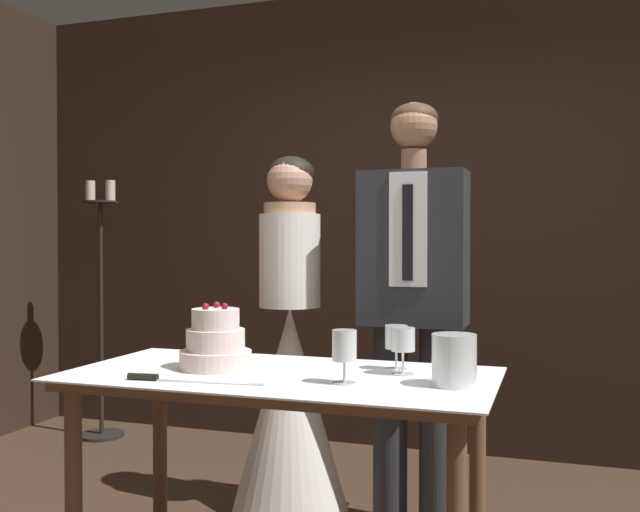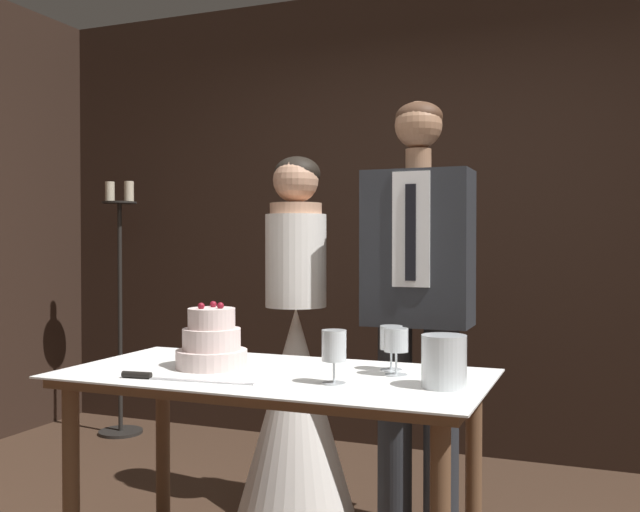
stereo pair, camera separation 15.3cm
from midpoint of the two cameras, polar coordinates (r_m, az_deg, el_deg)
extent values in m
cube|color=black|center=(4.32, 10.67, 3.02)|extent=(5.48, 0.12, 2.78)
cylinder|color=brown|center=(2.62, -17.63, -18.14)|extent=(0.06, 0.06, 0.76)
cylinder|color=brown|center=(3.03, -10.99, -15.42)|extent=(0.06, 0.06, 0.76)
cylinder|color=brown|center=(2.61, 13.92, -18.17)|extent=(0.06, 0.06, 0.76)
cube|color=brown|center=(2.42, -1.88, -9.87)|extent=(1.36, 0.65, 0.03)
cube|color=white|center=(2.41, -1.88, -9.39)|extent=(1.42, 0.71, 0.01)
cylinder|color=beige|center=(2.52, -6.94, -8.16)|extent=(0.25, 0.25, 0.06)
cylinder|color=beige|center=(2.51, -6.95, -6.62)|extent=(0.20, 0.20, 0.07)
cylinder|color=beige|center=(2.50, -6.95, -4.97)|extent=(0.16, 0.16, 0.07)
sphere|color=maroon|center=(2.48, -6.25, -3.98)|extent=(0.02, 0.02, 0.02)
sphere|color=maroon|center=(2.54, -6.83, -3.87)|extent=(0.02, 0.02, 0.02)
sphere|color=maroon|center=(2.47, -7.74, -3.99)|extent=(0.02, 0.02, 0.02)
cube|color=silver|center=(2.27, -7.53, -9.92)|extent=(0.35, 0.06, 0.00)
cylinder|color=black|center=(2.37, -12.64, -9.28)|extent=(0.10, 0.03, 0.02)
cylinder|color=silver|center=(2.47, 7.51, -9.02)|extent=(0.07, 0.07, 0.00)
cylinder|color=silver|center=(2.47, 7.51, -8.20)|extent=(0.01, 0.01, 0.07)
cylinder|color=silver|center=(2.46, 7.52, -6.49)|extent=(0.08, 0.08, 0.08)
cylinder|color=silver|center=(2.38, 7.97, -9.41)|extent=(0.08, 0.08, 0.00)
cylinder|color=silver|center=(2.38, 7.97, -8.48)|extent=(0.01, 0.01, 0.07)
cylinder|color=silver|center=(2.37, 7.98, -6.67)|extent=(0.08, 0.08, 0.08)
cylinder|color=silver|center=(2.23, 3.13, -10.14)|extent=(0.07, 0.07, 0.00)
cylinder|color=silver|center=(2.22, 3.13, -9.24)|extent=(0.01, 0.01, 0.07)
cylinder|color=silver|center=(2.21, 3.13, -7.17)|extent=(0.08, 0.08, 0.10)
cylinder|color=maroon|center=(2.21, 3.13, -8.03)|extent=(0.06, 0.06, 0.03)
cylinder|color=silver|center=(2.20, 11.88, -8.25)|extent=(0.14, 0.14, 0.16)
cylinder|color=beige|center=(2.21, 11.88, -9.37)|extent=(0.06, 0.06, 0.07)
sphere|color=#F9CC4C|center=(2.20, 11.88, -8.15)|extent=(0.02, 0.02, 0.02)
cone|color=white|center=(3.35, -0.60, -12.19)|extent=(0.54, 0.54, 0.95)
cylinder|color=white|center=(3.26, -0.60, -0.38)|extent=(0.28, 0.28, 0.42)
cylinder|color=tan|center=(3.26, -0.60, 3.80)|extent=(0.24, 0.24, 0.05)
sphere|color=tan|center=(3.27, -0.60, 6.09)|extent=(0.21, 0.21, 0.21)
ellipsoid|color=black|center=(3.29, -0.50, 6.61)|extent=(0.21, 0.21, 0.16)
cylinder|color=#282B30|center=(3.21, 7.40, -13.33)|extent=(0.15, 0.15, 0.88)
cylinder|color=#282B30|center=(3.17, 11.08, -13.54)|extent=(0.15, 0.15, 0.88)
cube|color=#282B30|center=(3.09, 9.27, 0.61)|extent=(0.45, 0.24, 0.66)
cube|color=white|center=(2.96, 8.76, 2.13)|extent=(0.16, 0.01, 0.48)
cube|color=black|center=(2.96, 8.74, 1.88)|extent=(0.04, 0.01, 0.40)
cylinder|color=#A37556|center=(3.11, 9.30, 7.60)|extent=(0.11, 0.11, 0.09)
sphere|color=#A37556|center=(3.13, 9.30, 10.29)|extent=(0.20, 0.20, 0.20)
ellipsoid|color=#472D1E|center=(3.14, 9.35, 10.90)|extent=(0.20, 0.20, 0.13)
cylinder|color=black|center=(4.91, -14.78, -13.45)|extent=(0.28, 0.28, 0.02)
cylinder|color=black|center=(4.78, -14.82, -4.76)|extent=(0.03, 0.03, 1.47)
cylinder|color=black|center=(4.76, -14.87, 4.16)|extent=(0.22, 0.22, 0.01)
cylinder|color=beige|center=(4.81, -15.59, 4.97)|extent=(0.06, 0.06, 0.13)
cylinder|color=beige|center=(4.72, -14.14, 5.04)|extent=(0.06, 0.06, 0.13)
camera|label=1|loc=(0.08, -88.41, 0.03)|focal=40.00mm
camera|label=2|loc=(0.08, 91.59, -0.03)|focal=40.00mm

